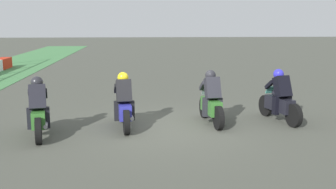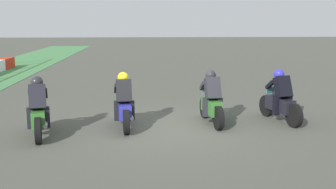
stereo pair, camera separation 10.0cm
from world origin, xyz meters
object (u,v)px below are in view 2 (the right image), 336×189
Objects in this scene: rider_lane_d at (39,112)px; rider_lane_c at (124,105)px; rider_lane_a at (280,100)px; rider_lane_b at (211,102)px.

rider_lane_c is at bearing -83.71° from rider_lane_d.
rider_lane_b is at bearing 79.08° from rider_lane_a.
rider_lane_b is 2.46m from rider_lane_c.
rider_lane_a is 4.47m from rider_lane_c.
rider_lane_d is (-1.10, 6.55, 0.00)m from rider_lane_a.
rider_lane_a is at bearing -93.33° from rider_lane_b.
rider_lane_c is (-0.41, 4.45, 0.00)m from rider_lane_a.
rider_lane_a and rider_lane_d have the same top height.
rider_lane_a is at bearing -92.36° from rider_lane_d.
rider_lane_d is at bearing 85.33° from rider_lane_a.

